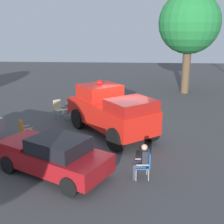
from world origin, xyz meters
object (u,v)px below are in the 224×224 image
at_px(vintage_fire_truck, 109,110).
at_px(lawn_chair_by_car, 24,129).
at_px(traffic_cone, 77,112).
at_px(classic_hot_rod, 52,155).
at_px(lawn_chair_near_truck, 145,163).
at_px(spectator_seated, 142,160).
at_px(lawn_chair_spare, 58,107).
at_px(oak_tree_right, 189,23).

height_order(vintage_fire_truck, lawn_chair_by_car, vintage_fire_truck).
bearing_deg(traffic_cone, classic_hot_rod, -177.01).
distance_m(vintage_fire_truck, lawn_chair_near_truck, 4.81).
bearing_deg(vintage_fire_truck, lawn_chair_by_car, 107.99).
bearing_deg(traffic_cone, spectator_seated, -152.71).
relative_size(lawn_chair_spare, oak_tree_right, 0.13).
bearing_deg(traffic_cone, lawn_chair_spare, 86.03).
bearing_deg(vintage_fire_truck, traffic_cone, 40.88).
relative_size(spectator_seated, traffic_cone, 2.03).
xyz_separation_m(vintage_fire_truck, oak_tree_right, (9.60, -5.43, 4.21)).
relative_size(lawn_chair_near_truck, lawn_chair_spare, 1.00).
height_order(classic_hot_rod, lawn_chair_near_truck, classic_hot_rod).
distance_m(lawn_chair_by_car, oak_tree_right, 15.15).
distance_m(classic_hot_rod, lawn_chair_spare, 7.06).
height_order(lawn_chair_near_truck, traffic_cone, lawn_chair_near_truck).
bearing_deg(classic_hot_rod, traffic_cone, 2.99).
distance_m(classic_hot_rod, oak_tree_right, 16.39).
bearing_deg(lawn_chair_by_car, traffic_cone, -26.09).
relative_size(lawn_chair_near_truck, oak_tree_right, 0.13).
bearing_deg(classic_hot_rod, lawn_chair_spare, 12.18).
bearing_deg(spectator_seated, lawn_chair_spare, 33.87).
bearing_deg(spectator_seated, classic_hot_rod, 87.65).
bearing_deg(vintage_fire_truck, lawn_chair_near_truck, -160.43).
bearing_deg(traffic_cone, oak_tree_right, -46.54).
height_order(vintage_fire_truck, classic_hot_rod, vintage_fire_truck).
bearing_deg(lawn_chair_spare, lawn_chair_by_car, 169.66).
bearing_deg(vintage_fire_truck, classic_hot_rod, 158.02).
xyz_separation_m(lawn_chair_near_truck, lawn_chair_by_car, (3.21, 5.54, 0.00)).
distance_m(lawn_chair_near_truck, lawn_chair_spare, 8.53).
bearing_deg(lawn_chair_near_truck, spectator_seated, 94.73).
height_order(lawn_chair_spare, spectator_seated, spectator_seated).
height_order(spectator_seated, traffic_cone, spectator_seated).
xyz_separation_m(classic_hot_rod, lawn_chair_spare, (6.90, 1.49, -0.16)).
xyz_separation_m(classic_hot_rod, lawn_chair_by_car, (3.09, 2.18, -0.16)).
height_order(lawn_chair_spare, oak_tree_right, oak_tree_right).
distance_m(oak_tree_right, traffic_cone, 11.58).
xyz_separation_m(lawn_chair_near_truck, traffic_cone, (6.94, 3.72, -0.28)).
bearing_deg(oak_tree_right, traffic_cone, 133.46).
bearing_deg(lawn_chair_spare, traffic_cone, -93.97).
bearing_deg(oak_tree_right, spectator_seated, 164.31).
bearing_deg(oak_tree_right, lawn_chair_near_truck, 164.79).
relative_size(oak_tree_right, traffic_cone, 12.31).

